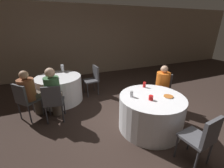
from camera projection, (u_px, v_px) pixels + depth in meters
The scene contains 18 objects.
ground_plane at pixel (147, 130), 3.12m from camera, with size 16.00×16.00×0.00m, color #332621.
wall_back at pixel (90, 41), 6.23m from camera, with size 16.00×0.06×2.80m.
table_near at pixel (151, 112), 3.08m from camera, with size 1.29×1.29×0.72m.
table_far at pixel (60, 89), 4.21m from camera, with size 1.22×1.22×0.72m.
chair_near_south at pixel (203, 137), 2.16m from camera, with size 0.44×0.45×0.88m.
chair_near_northeast at pixel (163, 87), 3.87m from camera, with size 0.56×0.56×0.88m.
chair_far_east at pixel (93, 77), 4.60m from camera, with size 0.44×0.44×0.88m.
chair_far_southwest at pixel (25, 98), 3.29m from camera, with size 0.56×0.56×0.88m.
chair_far_south at pixel (53, 100), 3.21m from camera, with size 0.47×0.47×0.88m.
person_orange_shirt at pixel (161, 88), 3.73m from camera, with size 0.48×0.45×1.13m.
person_floral_shirt at pixel (31, 93), 3.40m from camera, with size 0.48×0.47×1.14m.
person_green_jacket at pixel (54, 93), 3.33m from camera, with size 0.36×0.50×1.23m.
pizza_plate_near at pixel (168, 96), 2.94m from camera, with size 0.20×0.20×0.02m.
soda_can_silver at pixel (132, 94), 2.93m from camera, with size 0.07×0.07×0.12m.
soda_can_red at pixel (144, 85), 3.38m from camera, with size 0.07×0.07×0.12m.
cup_near at pixel (151, 98), 2.81m from camera, with size 0.08×0.08×0.09m.
bottle_far at pixel (62, 68), 4.48m from camera, with size 0.09×0.09×0.21m.
cup_far at pixel (56, 77), 3.95m from camera, with size 0.07×0.07×0.09m.
Camera 1 is at (-1.68, -2.06, 2.05)m, focal length 24.00 mm.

